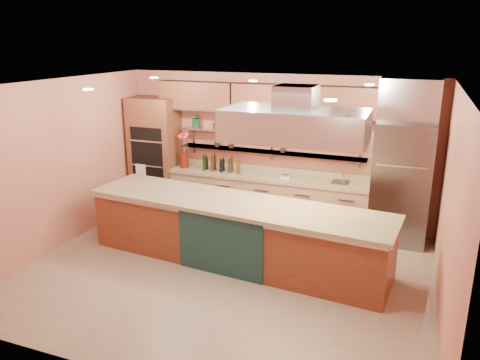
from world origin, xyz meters
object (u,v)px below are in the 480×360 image
at_px(refrigerator, 401,184).
at_px(green_canister, 249,127).
at_px(kitchen_scale, 286,176).
at_px(island, 236,232).
at_px(flower_vase, 184,160).
at_px(copper_kettle, 217,126).

xyz_separation_m(refrigerator, green_canister, (-2.83, 0.23, 0.75)).
bearing_deg(kitchen_scale, green_canister, 143.05).
xyz_separation_m(island, flower_vase, (-1.79, 1.73, 0.58)).
height_order(refrigerator, kitchen_scale, refrigerator).
relative_size(flower_vase, kitchen_scale, 1.91).
distance_m(kitchen_scale, green_canister, 1.18).
relative_size(copper_kettle, green_canister, 0.94).
bearing_deg(copper_kettle, green_canister, 0.00).
bearing_deg(refrigerator, copper_kettle, 176.24).
xyz_separation_m(refrigerator, copper_kettle, (-3.50, 0.23, 0.73)).
distance_m(copper_kettle, green_canister, 0.67).
relative_size(refrigerator, flower_vase, 6.88).
bearing_deg(green_canister, copper_kettle, 180.00).
height_order(refrigerator, island, refrigerator).
xyz_separation_m(kitchen_scale, green_canister, (-0.81, 0.22, 0.83)).
bearing_deg(refrigerator, flower_vase, 179.86).
distance_m(island, green_canister, 2.40).
bearing_deg(copper_kettle, kitchen_scale, -8.47).
bearing_deg(island, flower_vase, 141.21).
distance_m(flower_vase, kitchen_scale, 2.11).
xyz_separation_m(flower_vase, green_canister, (1.30, 0.22, 0.72)).
bearing_deg(green_canister, island, -75.93).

